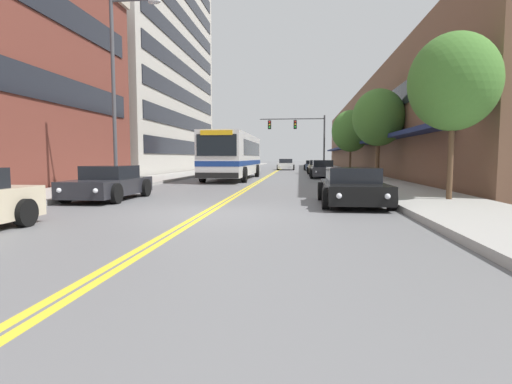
{
  "coord_description": "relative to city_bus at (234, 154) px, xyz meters",
  "views": [
    {
      "loc": [
        2.6,
        -10.89,
        1.55
      ],
      "look_at": [
        0.1,
        12.23,
        -0.45
      ],
      "focal_mm": 28.0,
      "sensor_mm": 36.0,
      "label": 1
    }
  ],
  "objects": [
    {
      "name": "street_tree_right_far",
      "position": [
        9.44,
        9.21,
        2.23
      ],
      "size": [
        3.5,
        3.5,
        5.77
      ],
      "color": "brown",
      "rests_on": "sidewalk_right"
    },
    {
      "name": "centre_line",
      "position": [
        2.12,
        19.04,
        -1.79
      ],
      "size": [
        0.34,
        106.0,
        0.01
      ],
      "color": "yellow",
      "rests_on": "ground_plane"
    },
    {
      "name": "fire_hydrant",
      "position": [
        8.06,
        -8.97,
        -1.19
      ],
      "size": [
        0.31,
        0.23,
        0.86
      ],
      "color": "yellow",
      "rests_on": "sidewalk_right"
    },
    {
      "name": "car_beige_parked_right_far",
      "position": [
        6.48,
        10.1,
        -1.18
      ],
      "size": [
        1.99,
        4.83,
        1.32
      ],
      "color": "#BCAD89",
      "rests_on": "ground_plane"
    },
    {
      "name": "traffic_signal_mast",
      "position": [
        4.88,
        13.99,
        2.51
      ],
      "size": [
        6.89,
        0.38,
        5.99
      ],
      "color": "#47474C",
      "rests_on": "ground_plane"
    },
    {
      "name": "car_charcoal_parked_left_mid",
      "position": [
        -2.3,
        -14.74,
        -1.21
      ],
      "size": [
        2.02,
        4.35,
        1.25
      ],
      "color": "#232328",
      "rests_on": "ground_plane"
    },
    {
      "name": "car_white_moving_lead",
      "position": [
        3.03,
        22.31,
        -1.15
      ],
      "size": [
        2.17,
        4.32,
        1.4
      ],
      "color": "white",
      "rests_on": "ground_plane"
    },
    {
      "name": "storefront_row_right",
      "position": [
        15.18,
        19.04,
        2.66
      ],
      "size": [
        9.1,
        68.0,
        8.91
      ],
      "color": "brown",
      "rests_on": "ground_plane"
    },
    {
      "name": "ground_plane",
      "position": [
        2.12,
        19.04,
        -1.8
      ],
      "size": [
        240.0,
        240.0,
        0.0
      ],
      "primitive_type": "plane",
      "color": "slate"
    },
    {
      "name": "car_black_parked_right_foreground",
      "position": [
        6.48,
        -15.4,
        -1.22
      ],
      "size": [
        2.14,
        4.46,
        1.22
      ],
      "color": "black",
      "rests_on": "ground_plane"
    },
    {
      "name": "street_lamp_left_near",
      "position": [
        -2.89,
        -12.3,
        3.07
      ],
      "size": [
        2.23,
        0.28,
        8.24
      ],
      "color": "#47474C",
      "rests_on": "ground_plane"
    },
    {
      "name": "sidewalk_left",
      "position": [
        -5.05,
        19.04,
        -1.71
      ],
      "size": [
        3.33,
        106.0,
        0.18
      ],
      "color": "#9E9B96",
      "rests_on": "ground_plane"
    },
    {
      "name": "car_dark_grey_parked_right_end",
      "position": [
        6.53,
        2.5,
        -1.16
      ],
      "size": [
        1.98,
        4.85,
        1.36
      ],
      "color": "#38383D",
      "rests_on": "ground_plane"
    },
    {
      "name": "sidewalk_right",
      "position": [
        9.28,
        19.04,
        -1.71
      ],
      "size": [
        3.33,
        106.0,
        0.18
      ],
      "color": "#9E9B96",
      "rests_on": "ground_plane"
    },
    {
      "name": "car_slate_blue_parked_right_mid",
      "position": [
        6.38,
        21.39,
        -1.22
      ],
      "size": [
        2.17,
        4.72,
        1.22
      ],
      "color": "#475675",
      "rests_on": "ground_plane"
    },
    {
      "name": "office_tower_left",
      "position": [
        -12.95,
        11.8,
        9.87
      ],
      "size": [
        12.08,
        25.1,
        23.33
      ],
      "color": "#BCB7AD",
      "rests_on": "ground_plane"
    },
    {
      "name": "street_tree_right_mid",
      "position": [
        9.74,
        -2.32,
        2.31
      ],
      "size": [
        3.3,
        3.3,
        5.75
      ],
      "color": "brown",
      "rests_on": "sidewalk_right"
    },
    {
      "name": "city_bus",
      "position": [
        0.0,
        0.0,
        0.0
      ],
      "size": [
        2.95,
        12.41,
        3.17
      ],
      "color": "silver",
      "rests_on": "ground_plane"
    },
    {
      "name": "street_tree_right_near",
      "position": [
        9.68,
        -15.03,
        2.2
      ],
      "size": [
        2.86,
        2.86,
        5.39
      ],
      "color": "brown",
      "rests_on": "sidewalk_right"
    }
  ]
}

